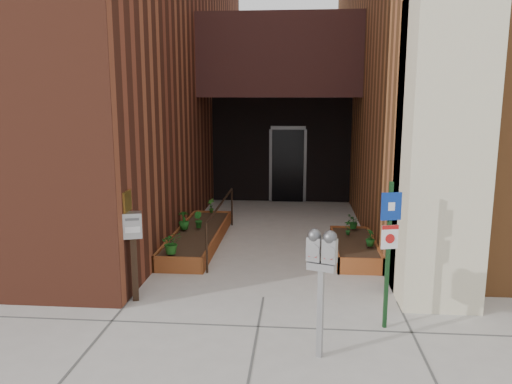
# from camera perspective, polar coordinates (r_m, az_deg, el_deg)

# --- Properties ---
(ground) EXTENTS (80.00, 80.00, 0.00)m
(ground) POSITION_cam_1_polar(r_m,az_deg,el_deg) (7.76, 0.84, -11.94)
(ground) COLOR #9E9991
(ground) RESTS_ON ground
(architecture) EXTENTS (20.00, 14.60, 10.00)m
(architecture) POSITION_cam_1_polar(r_m,az_deg,el_deg) (14.20, 2.19, 18.76)
(architecture) COLOR brown
(architecture) RESTS_ON ground
(planter_left) EXTENTS (0.90, 3.60, 0.30)m
(planter_left) POSITION_cam_1_polar(r_m,az_deg,el_deg) (10.45, -6.64, -5.22)
(planter_left) COLOR brown
(planter_left) RESTS_ON ground
(planter_right) EXTENTS (0.80, 2.20, 0.30)m
(planter_right) POSITION_cam_1_polar(r_m,az_deg,el_deg) (9.84, 11.16, -6.38)
(planter_right) COLOR brown
(planter_right) RESTS_ON ground
(handrail) EXTENTS (0.04, 3.34, 0.90)m
(handrail) POSITION_cam_1_polar(r_m,az_deg,el_deg) (10.17, -4.01, -2.06)
(handrail) COLOR black
(handrail) RESTS_ON ground
(parking_meter) EXTENTS (0.36, 0.23, 1.54)m
(parking_meter) POSITION_cam_1_polar(r_m,az_deg,el_deg) (5.73, 7.51, -7.64)
(parking_meter) COLOR gray
(parking_meter) RESTS_ON ground
(sign_post) EXTENTS (0.26, 0.09, 1.96)m
(sign_post) POSITION_cam_1_polar(r_m,az_deg,el_deg) (6.62, 14.97, -5.31)
(sign_post) COLOR #143919
(sign_post) RESTS_ON ground
(payment_dropbox) EXTENTS (0.32, 0.27, 1.35)m
(payment_dropbox) POSITION_cam_1_polar(r_m,az_deg,el_deg) (7.56, -13.87, -5.07)
(payment_dropbox) COLOR black
(payment_dropbox) RESTS_ON ground
(shrub_left_a) EXTENTS (0.48, 0.48, 0.39)m
(shrub_left_a) POSITION_cam_1_polar(r_m,az_deg,el_deg) (8.89, -9.62, -5.73)
(shrub_left_a) COLOR #1F5E1B
(shrub_left_a) RESTS_ON planter_left
(shrub_left_b) EXTENTS (0.26, 0.26, 0.34)m
(shrub_left_b) POSITION_cam_1_polar(r_m,az_deg,el_deg) (10.56, -6.64, -3.17)
(shrub_left_b) COLOR #195819
(shrub_left_b) RESTS_ON planter_left
(shrub_left_c) EXTENTS (0.27, 0.27, 0.39)m
(shrub_left_c) POSITION_cam_1_polar(r_m,az_deg,el_deg) (10.47, -8.25, -3.18)
(shrub_left_c) COLOR #1A5919
(shrub_left_c) RESTS_ON planter_left
(shrub_left_d) EXTENTS (0.25, 0.25, 0.34)m
(shrub_left_d) POSITION_cam_1_polar(r_m,az_deg,el_deg) (11.90, -5.15, -1.57)
(shrub_left_d) COLOR #27611B
(shrub_left_d) RESTS_ON planter_left
(shrub_right_a) EXTENTS (0.22, 0.22, 0.31)m
(shrub_right_a) POSITION_cam_1_polar(r_m,az_deg,el_deg) (9.45, 12.92, -5.12)
(shrub_right_a) COLOR #17511A
(shrub_right_a) RESTS_ON planter_right
(shrub_right_b) EXTENTS (0.17, 0.17, 0.31)m
(shrub_right_b) POSITION_cam_1_polar(r_m,az_deg,el_deg) (10.11, 10.52, -4.00)
(shrub_right_b) COLOR #1A5B1F
(shrub_right_b) RESTS_ON planter_right
(shrub_right_c) EXTENTS (0.35, 0.35, 0.30)m
(shrub_right_c) POSITION_cam_1_polar(r_m,az_deg,el_deg) (10.59, 11.07, -3.38)
(shrub_right_c) COLOR #164E18
(shrub_right_c) RESTS_ON planter_right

